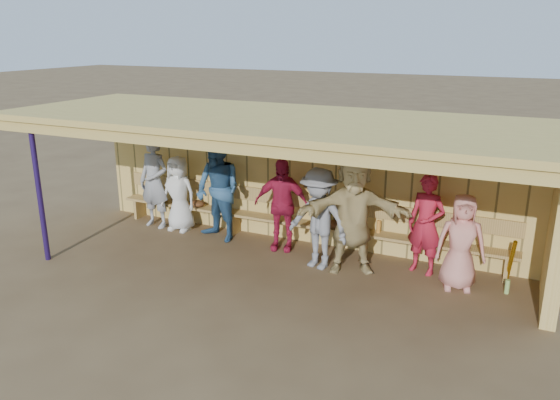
# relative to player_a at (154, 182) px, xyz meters

# --- Properties ---
(ground) EXTENTS (90.00, 90.00, 0.00)m
(ground) POSITION_rel_player_a_xyz_m (2.94, -0.78, -0.92)
(ground) COLOR brown
(ground) RESTS_ON ground
(player_a) EXTENTS (0.71, 0.49, 1.84)m
(player_a) POSITION_rel_player_a_xyz_m (0.00, 0.00, 0.00)
(player_a) COLOR #919499
(player_a) RESTS_ON ground
(player_b) EXTENTS (0.73, 0.48, 1.49)m
(player_b) POSITION_rel_player_a_xyz_m (0.55, 0.03, -0.18)
(player_b) COLOR silver
(player_b) RESTS_ON ground
(player_c) EXTENTS (1.13, 0.99, 1.94)m
(player_c) POSITION_rel_player_a_xyz_m (1.53, -0.10, 0.05)
(player_c) COLOR #2F5882
(player_c) RESTS_ON ground
(player_d) EXTENTS (1.04, 0.59, 1.67)m
(player_d) POSITION_rel_player_a_xyz_m (2.78, -0.03, -0.09)
(player_d) COLOR #B21C3F
(player_d) RESTS_ON ground
(player_e) EXTENTS (1.21, 0.86, 1.69)m
(player_e) POSITION_rel_player_a_xyz_m (3.67, -0.50, -0.08)
(player_e) COLOR gray
(player_e) RESTS_ON ground
(player_f) EXTENTS (1.89, 1.22, 1.94)m
(player_f) POSITION_rel_player_a_xyz_m (4.22, -0.41, 0.05)
(player_f) COLOR tan
(player_f) RESTS_ON ground
(player_g) EXTENTS (0.68, 0.53, 1.64)m
(player_g) POSITION_rel_player_a_xyz_m (5.29, 0.03, -0.10)
(player_g) COLOR #B01C31
(player_g) RESTS_ON ground
(player_h) EXTENTS (0.82, 0.63, 1.49)m
(player_h) POSITION_rel_player_a_xyz_m (5.88, -0.33, -0.18)
(player_h) COLOR tan
(player_h) RESTS_ON ground
(dugout_structure) EXTENTS (8.80, 3.20, 2.50)m
(dugout_structure) POSITION_rel_player_a_xyz_m (3.33, -0.09, 0.77)
(dugout_structure) COLOR #DAB55D
(dugout_structure) RESTS_ON ground
(bench) EXTENTS (7.60, 0.34, 0.93)m
(bench) POSITION_rel_player_a_xyz_m (2.94, 0.34, -0.39)
(bench) COLOR tan
(bench) RESTS_ON ground
(dugout_equipment) EXTENTS (6.87, 0.62, 0.80)m
(dugout_equipment) POSITION_rel_player_a_xyz_m (2.34, 0.21, -0.43)
(dugout_equipment) COLOR yellow
(dugout_equipment) RESTS_ON ground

